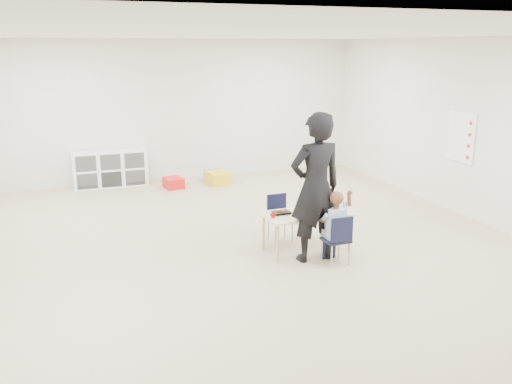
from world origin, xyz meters
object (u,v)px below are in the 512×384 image
object	(u,v)px
child	(337,225)
cubby_shelf	(110,169)
chair_near	(336,239)
adult	(316,188)
table	(307,231)

from	to	relation	value
child	cubby_shelf	size ratio (longest dim) A/B	0.72
chair_near	adult	xyz separation A→B (m)	(-0.20, 0.21, 0.63)
chair_near	adult	distance (m)	0.69
table	chair_near	size ratio (longest dim) A/B	1.85
table	adult	distance (m)	0.74
table	cubby_shelf	xyz separation A→B (m)	(-2.13, 4.45, 0.08)
adult	cubby_shelf	bearing A→B (deg)	-68.83
table	chair_near	bearing A→B (deg)	-73.69
chair_near	cubby_shelf	distance (m)	5.46
table	chair_near	world-z (taller)	chair_near
table	child	xyz separation A→B (m)	(0.17, -0.51, 0.23)
chair_near	table	bearing A→B (deg)	106.31
child	cubby_shelf	bearing A→B (deg)	112.85
table	chair_near	distance (m)	0.54
table	child	bearing A→B (deg)	-73.69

